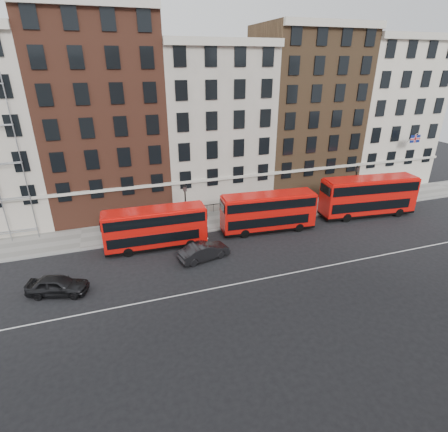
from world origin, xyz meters
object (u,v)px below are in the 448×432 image
object	(u,v)px
car_front	(204,251)
bus_c	(268,211)
bus_b	(155,227)
bus_d	(368,196)
traffic_light	(407,183)
car_rear	(58,285)

from	to	relation	value
car_front	bus_c	bearing A→B (deg)	-79.11
bus_b	bus_d	distance (m)	24.61
bus_d	traffic_light	size ratio (longest dim) A/B	3.47
bus_d	car_front	xyz separation A→B (m)	(-20.77, -3.56, -1.73)
bus_b	bus_d	bearing A→B (deg)	2.06
bus_c	car_front	bearing A→B (deg)	-151.33
bus_b	car_front	distance (m)	5.42
bus_b	bus_c	world-z (taller)	bus_c
bus_d	car_front	distance (m)	21.14
bus_d	car_rear	size ratio (longest dim) A/B	2.47
bus_b	car_rear	distance (m)	9.92
bus_c	traffic_light	distance (m)	20.89
bus_c	traffic_light	world-z (taller)	bus_c
bus_b	car_rear	size ratio (longest dim) A/B	2.13
bus_d	bus_c	bearing A→B (deg)	-174.11
car_front	traffic_light	bearing A→B (deg)	-91.51
car_rear	bus_d	bearing A→B (deg)	-64.66
bus_d	car_rear	bearing A→B (deg)	-165.36
car_rear	car_front	distance (m)	12.35
traffic_light	car_rear	bearing A→B (deg)	-169.80
traffic_light	bus_c	bearing A→B (deg)	-173.67
bus_b	traffic_light	xyz separation A→B (m)	(32.63, 2.30, 0.25)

